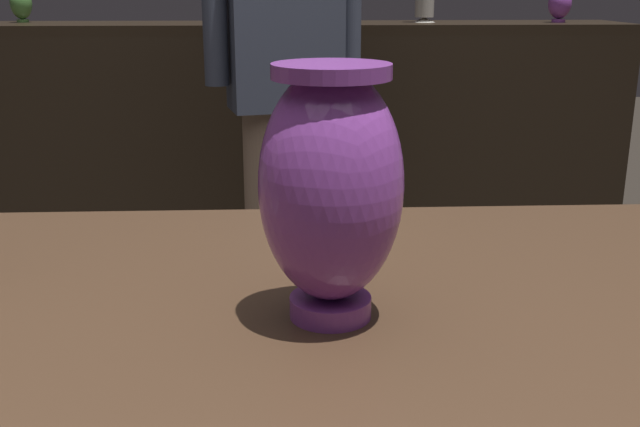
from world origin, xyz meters
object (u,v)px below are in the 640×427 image
(shelf_vase_center, at_px, (290,0))
(visitor_center_back, at_px, (284,60))
(vase_centerpiece, at_px, (331,186))
(shelf_vase_far_left, at_px, (21,3))
(shelf_vase_far_right, at_px, (560,3))

(shelf_vase_center, distance_m, visitor_center_back, 0.74)
(vase_centerpiece, relative_size, visitor_center_back, 0.16)
(vase_centerpiece, relative_size, shelf_vase_far_left, 1.90)
(visitor_center_back, bearing_deg, shelf_vase_center, -105.21)
(shelf_vase_far_right, bearing_deg, vase_centerpiece, -114.45)
(shelf_vase_far_left, xyz_separation_m, visitor_center_back, (1.01, -0.82, -0.14))
(shelf_vase_center, relative_size, shelf_vase_far_left, 1.05)
(shelf_vase_far_right, bearing_deg, visitor_center_back, -146.11)
(shelf_vase_center, bearing_deg, shelf_vase_far_left, 174.65)
(vase_centerpiece, distance_m, shelf_vase_far_right, 2.47)
(vase_centerpiece, xyz_separation_m, shelf_vase_far_right, (1.02, 2.25, 0.12))
(shelf_vase_far_right, height_order, shelf_vase_far_left, shelf_vase_far_left)
(shelf_vase_center, xyz_separation_m, shelf_vase_far_left, (-1.04, 0.10, -0.01))
(shelf_vase_center, bearing_deg, visitor_center_back, -92.07)
(shelf_vase_center, distance_m, shelf_vase_far_left, 1.04)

